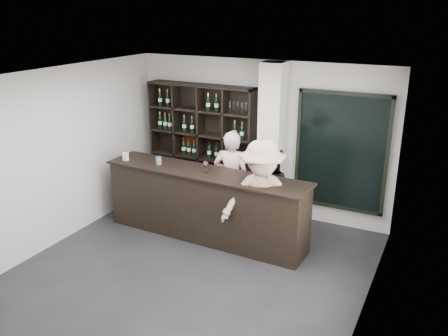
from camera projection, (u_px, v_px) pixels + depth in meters
The scene contains 12 objects.
floor at pixel (186, 276), 7.03m from camera, with size 5.00×5.50×0.01m, color black.
wine_shelf at pixel (201, 145), 9.30m from camera, with size 2.20×0.35×2.40m, color black, non-canonical shape.
structural_column at pixel (272, 144), 8.50m from camera, with size 0.40×0.40×2.90m, color silver.
glass_panel at pixel (341, 152), 8.20m from camera, with size 1.60×0.08×2.10m.
tasting_counter at pixel (205, 205), 8.04m from camera, with size 3.62×0.74×1.19m.
taster_pink at pixel (231, 180), 8.37m from camera, with size 0.65×0.43×1.78m, color #D4A5AB.
taster_black at pixel (270, 191), 8.09m from camera, with size 0.77×0.60×1.59m, color black.
customer at pixel (261, 201), 7.29m from camera, with size 1.24×0.71×1.92m, color tan.
wine_glass at pixel (206, 166), 7.79m from camera, with size 0.09×0.09×0.22m, color white, non-canonical shape.
spit_cup at pixel (159, 161), 8.19m from camera, with size 0.10×0.10×0.13m, color silver.
napkin_stack at pixel (267, 180), 7.42m from camera, with size 0.13×0.13×0.02m, color white.
card_stand at pixel (126, 156), 8.40m from camera, with size 0.10×0.05×0.15m, color white.
Camera 1 is at (3.25, -5.23, 3.80)m, focal length 38.00 mm.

